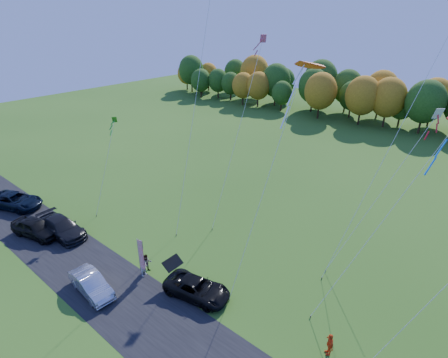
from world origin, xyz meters
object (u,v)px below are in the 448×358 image
Objects in this scene: black_suv at (197,288)px; silver_sedan at (91,284)px; person_east at (330,344)px; feather_flag at (141,254)px.

silver_sedan is (-6.56, -4.94, 0.04)m from black_suv.
black_suv is 8.21m from silver_sedan.
person_east is at bearing -63.84° from silver_sedan.
silver_sedan is 2.81× the size of person_east.
person_east is (9.96, 1.68, 0.10)m from black_suv.
person_east is 0.44× the size of feather_flag.
black_suv is at bearing -122.78° from person_east.
silver_sedan is 17.79m from person_east.
person_east is at bearing -91.83° from black_suv.
silver_sedan is 1.24× the size of feather_flag.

